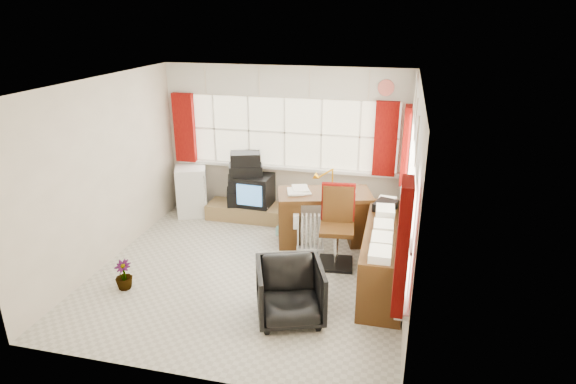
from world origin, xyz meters
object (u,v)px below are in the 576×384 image
radiator (310,237)px  credenza (384,254)px  mini_fridge (192,191)px  tv_bench (249,212)px  desk_lamp (332,176)px  crt_tv (255,190)px  office_chair (290,292)px  desk (324,215)px  task_chair (337,222)px

radiator → credenza: bearing=-28.1°
radiator → mini_fridge: mini_fridge is taller
radiator → tv_bench: radiator is taller
desk_lamp → crt_tv: desk_lamp is taller
office_chair → tv_bench: size_ratio=0.53×
radiator → desk: bearing=73.1°
radiator → tv_bench: 1.56m
task_chair → desk_lamp: bearing=106.4°
desk_lamp → crt_tv: size_ratio=0.68×
desk → credenza: (0.93, -0.97, -0.04)m
desk → crt_tv: (-1.26, 0.59, 0.07)m
radiator → crt_tv: crt_tv is taller
office_chair → mini_fridge: size_ratio=0.89×
desk → crt_tv: size_ratio=2.54×
desk_lamp → credenza: (0.82, -0.94, -0.66)m
radiator → mini_fridge: 2.42m
desk_lamp → desk: bearing=165.3°
desk_lamp → credenza: 1.41m
desk_lamp → radiator: bearing=-121.7°
desk_lamp → office_chair: bearing=-94.5°
credenza → tv_bench: size_ratio=1.43×
credenza → tv_bench: 2.75m
desk → office_chair: (-0.05, -2.03, -0.10)m
mini_fridge → office_chair: bearing=-47.7°
task_chair → office_chair: task_chair is taller
crt_tv → mini_fridge: 1.10m
desk → radiator: desk is taller
credenza → desk_lamp: bearing=130.9°
radiator → mini_fridge: size_ratio=0.70×
desk_lamp → crt_tv: 1.60m
desk_lamp → tv_bench: (-1.46, 0.58, -0.94)m
task_chair → tv_bench: bearing=145.3°
desk → mini_fridge: mini_fridge is taller
credenza → tv_bench: (-2.28, 1.52, -0.27)m
desk → credenza: bearing=-46.4°
radiator → tv_bench: size_ratio=0.42×
radiator → tv_bench: (-1.23, 0.96, -0.12)m
radiator → crt_tv: 1.53m
task_chair → mini_fridge: bearing=157.5°
credenza → mini_fridge: (-3.28, 1.48, 0.02)m
crt_tv → tv_bench: bearing=-154.7°
credenza → task_chair: bearing=149.0°
tv_bench → mini_fridge: 1.05m
radiator → credenza: size_ratio=0.30×
desk_lamp → radiator: size_ratio=0.68×
tv_bench → credenza: bearing=-33.7°
desk_lamp → office_chair: 2.13m
desk → office_chair: desk is taller
radiator → crt_tv: bearing=138.5°
desk → credenza: 1.35m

